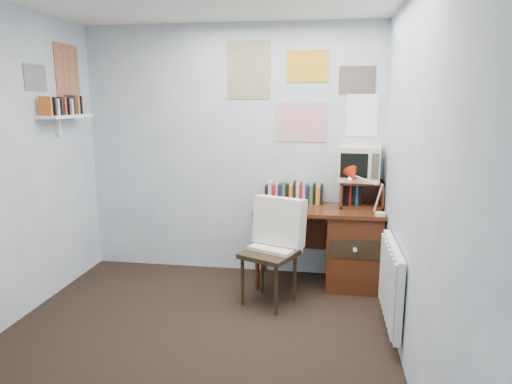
{
  "coord_description": "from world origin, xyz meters",
  "views": [
    {
      "loc": [
        0.94,
        -2.78,
        1.77
      ],
      "look_at": [
        0.38,
        0.9,
        1.01
      ],
      "focal_mm": 32.0,
      "sensor_mm": 36.0,
      "label": 1
    }
  ],
  "objects_px": {
    "desk": "(347,245)",
    "radiator": "(391,283)",
    "crt_tv": "(360,162)",
    "desk_chair": "(269,254)",
    "desk_lamp": "(381,195)",
    "wall_shelf": "(65,116)",
    "tv_riser": "(361,194)"
  },
  "relations": [
    {
      "from": "desk",
      "to": "radiator",
      "type": "distance_m",
      "value": 0.97
    },
    {
      "from": "crt_tv",
      "to": "desk_chair",
      "type": "bearing_deg",
      "value": -134.35
    },
    {
      "from": "desk",
      "to": "desk_lamp",
      "type": "distance_m",
      "value": 0.64
    },
    {
      "from": "wall_shelf",
      "to": "desk",
      "type": "bearing_deg",
      "value": 8.4
    },
    {
      "from": "desk_chair",
      "to": "radiator",
      "type": "relative_size",
      "value": 1.13
    },
    {
      "from": "wall_shelf",
      "to": "crt_tv",
      "type": "bearing_deg",
      "value": 10.83
    },
    {
      "from": "desk_lamp",
      "to": "crt_tv",
      "type": "height_order",
      "value": "crt_tv"
    },
    {
      "from": "desk_chair",
      "to": "tv_riser",
      "type": "distance_m",
      "value": 1.11
    },
    {
      "from": "crt_tv",
      "to": "radiator",
      "type": "distance_m",
      "value": 1.32
    },
    {
      "from": "tv_riser",
      "to": "wall_shelf",
      "type": "bearing_deg",
      "value": -169.68
    },
    {
      "from": "wall_shelf",
      "to": "tv_riser",
      "type": "bearing_deg",
      "value": 10.32
    },
    {
      "from": "tv_riser",
      "to": "radiator",
      "type": "relative_size",
      "value": 0.5
    },
    {
      "from": "desk",
      "to": "tv_riser",
      "type": "height_order",
      "value": "tv_riser"
    },
    {
      "from": "desk",
      "to": "desk_lamp",
      "type": "bearing_deg",
      "value": -39.28
    },
    {
      "from": "tv_riser",
      "to": "wall_shelf",
      "type": "relative_size",
      "value": 0.65
    },
    {
      "from": "crt_tv",
      "to": "wall_shelf",
      "type": "relative_size",
      "value": 0.61
    },
    {
      "from": "tv_riser",
      "to": "crt_tv",
      "type": "height_order",
      "value": "crt_tv"
    },
    {
      "from": "desk_chair",
      "to": "desk_lamp",
      "type": "xyz_separation_m",
      "value": [
        0.96,
        0.3,
        0.49
      ]
    },
    {
      "from": "crt_tv",
      "to": "wall_shelf",
      "type": "bearing_deg",
      "value": -163.07
    },
    {
      "from": "desk_chair",
      "to": "crt_tv",
      "type": "relative_size",
      "value": 2.39
    },
    {
      "from": "desk",
      "to": "crt_tv",
      "type": "height_order",
      "value": "crt_tv"
    },
    {
      "from": "desk_lamp",
      "to": "radiator",
      "type": "height_order",
      "value": "desk_lamp"
    },
    {
      "from": "desk",
      "to": "tv_riser",
      "type": "distance_m",
      "value": 0.51
    },
    {
      "from": "desk_lamp",
      "to": "crt_tv",
      "type": "xyz_separation_m",
      "value": [
        -0.17,
        0.35,
        0.25
      ]
    },
    {
      "from": "tv_riser",
      "to": "wall_shelf",
      "type": "distance_m",
      "value": 2.83
    },
    {
      "from": "desk_chair",
      "to": "tv_riser",
      "type": "bearing_deg",
      "value": 62.74
    },
    {
      "from": "desk_chair",
      "to": "desk",
      "type": "bearing_deg",
      "value": 61.78
    },
    {
      "from": "crt_tv",
      "to": "radiator",
      "type": "height_order",
      "value": "crt_tv"
    },
    {
      "from": "desk",
      "to": "desk_lamp",
      "type": "relative_size",
      "value": 3.29
    },
    {
      "from": "tv_riser",
      "to": "crt_tv",
      "type": "distance_m",
      "value": 0.31
    },
    {
      "from": "radiator",
      "to": "wall_shelf",
      "type": "distance_m",
      "value": 3.15
    },
    {
      "from": "desk_chair",
      "to": "wall_shelf",
      "type": "xyz_separation_m",
      "value": [
        -1.88,
        0.14,
        1.17
      ]
    }
  ]
}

